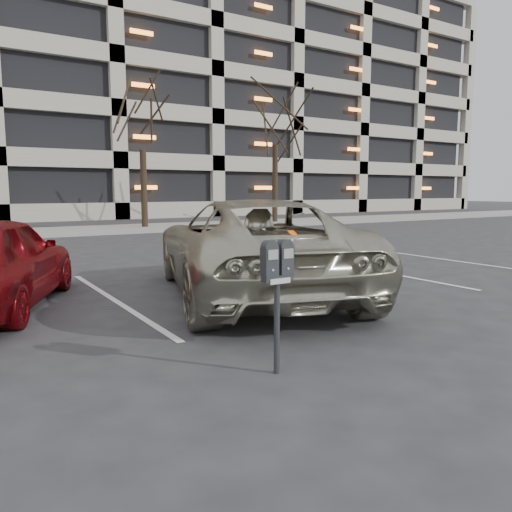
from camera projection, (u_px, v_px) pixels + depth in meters
ground at (269, 320)px, 6.68m from camera, size 140.00×140.00×0.00m
sidewalk at (50, 232)px, 20.10m from camera, size 80.00×4.00×0.12m
stall_lines at (115, 300)px, 7.87m from camera, size 16.90×5.20×0.00m
parking_garage at (161, 96)px, 40.20m from camera, size 52.00×20.00×19.00m
tree_c at (141, 100)px, 21.49m from camera, size 3.40×3.40×7.73m
tree_d at (275, 95)px, 25.06m from camera, size 3.94×3.94×8.95m
parking_meter at (277, 274)px, 4.62m from camera, size 0.32×0.13×1.25m
suv_silver at (251, 247)px, 8.29m from camera, size 4.24×6.24×1.59m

